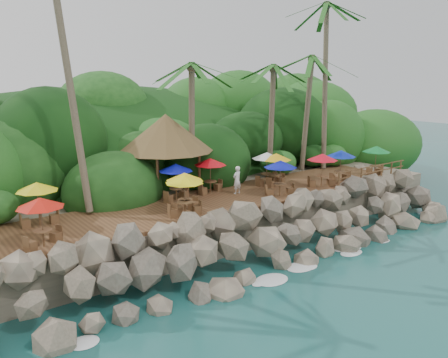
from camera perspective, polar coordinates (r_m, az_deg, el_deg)
ground at (r=22.68m, az=9.29°, el=-11.17°), size 140.00×140.00×0.00m
land_base at (r=34.73m, az=-9.92°, el=-0.80°), size 32.00×25.20×2.10m
jungle_hill at (r=41.64m, az=-14.56°, el=-0.22°), size 44.80×28.00×15.40m
seawall at (r=23.56m, az=5.88°, el=-7.10°), size 29.00×4.00×2.30m
terrace at (r=26.17m, az=0.00°, el=-2.56°), size 26.00×5.00×0.20m
jungle_foliage at (r=34.14m, az=-9.09°, el=-2.84°), size 44.00×16.00×12.00m
foam_line at (r=22.85m, az=8.74°, el=-10.87°), size 25.20×0.80×0.06m
palms at (r=28.18m, az=-1.78°, el=18.56°), size 29.68×6.38×14.91m
palapa at (r=27.40m, az=-7.21°, el=5.71°), size 5.57×5.57×4.60m
dining_clusters at (r=25.87m, az=1.83°, el=1.39°), size 24.11×4.94×2.07m
railing at (r=31.75m, az=17.86°, el=0.89°), size 7.20×0.10×1.00m
waiter at (r=26.89m, az=1.62°, el=-0.12°), size 0.66×0.49×1.64m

